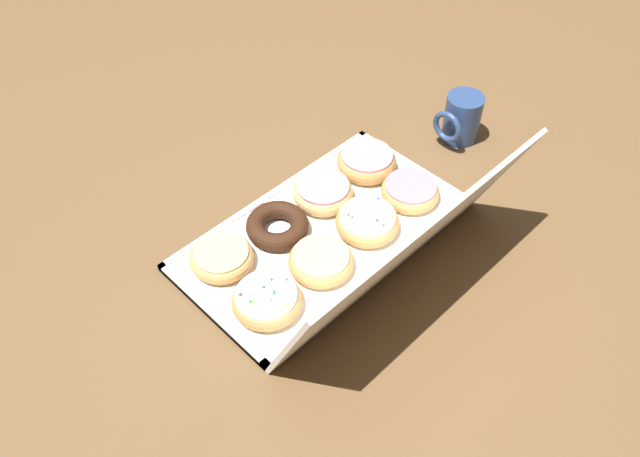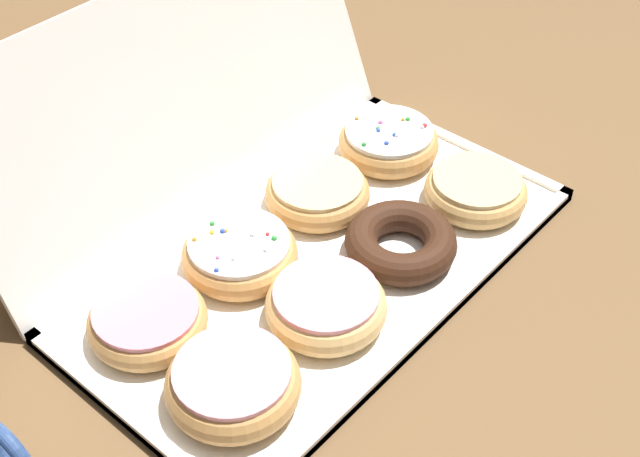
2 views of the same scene
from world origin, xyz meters
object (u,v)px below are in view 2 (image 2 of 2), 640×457
at_px(pink_frosted_donut_4, 147,320).
at_px(pink_frosted_donut_1, 326,305).
at_px(glazed_ring_donut_3, 476,190).
at_px(donut_box, 323,262).
at_px(sprinkle_donut_7, 389,142).
at_px(sprinkle_donut_5, 240,253).
at_px(chocolate_cake_ring_donut_2, 401,242).
at_px(pink_frosted_donut_0, 233,383).
at_px(glazed_ring_donut_6, 318,192).

bearing_deg(pink_frosted_donut_4, pink_frosted_donut_1, -42.93).
distance_m(pink_frosted_donut_1, glazed_ring_donut_3, 0.24).
height_order(donut_box, sprinkle_donut_7, sprinkle_donut_7).
distance_m(donut_box, sprinkle_donut_5, 0.09).
bearing_deg(pink_frosted_donut_1, chocolate_cake_ring_donut_2, 0.57).
relative_size(pink_frosted_donut_0, sprinkle_donut_7, 1.02).
xyz_separation_m(chocolate_cake_ring_donut_2, sprinkle_donut_5, (-0.12, 0.11, 0.00)).
height_order(pink_frosted_donut_0, sprinkle_donut_7, same).
relative_size(pink_frosted_donut_0, chocolate_cake_ring_donut_2, 1.04).
height_order(chocolate_cake_ring_donut_2, pink_frosted_donut_4, same).
xyz_separation_m(sprinkle_donut_5, glazed_ring_donut_6, (0.13, 0.01, -0.00)).
bearing_deg(sprinkle_donut_5, sprinkle_donut_7, 0.66).
height_order(chocolate_cake_ring_donut_2, glazed_ring_donut_6, glazed_ring_donut_6).
bearing_deg(pink_frosted_donut_0, glazed_ring_donut_6, 25.56).
relative_size(pink_frosted_donut_0, pink_frosted_donut_4, 1.06).
bearing_deg(donut_box, pink_frosted_donut_0, -162.95).
xyz_separation_m(glazed_ring_donut_3, pink_frosted_donut_4, (-0.36, 0.13, -0.00)).
bearing_deg(glazed_ring_donut_6, sprinkle_donut_7, -1.24).
bearing_deg(glazed_ring_donut_3, pink_frosted_donut_4, 160.97).
bearing_deg(glazed_ring_donut_3, sprinkle_donut_5, 153.21).
distance_m(pink_frosted_donut_1, sprinkle_donut_7, 0.27).
relative_size(glazed_ring_donut_6, sprinkle_donut_7, 0.98).
bearing_deg(chocolate_cake_ring_donut_2, pink_frosted_donut_1, -179.43).
bearing_deg(pink_frosted_donut_1, glazed_ring_donut_3, -2.55).
distance_m(glazed_ring_donut_3, sprinkle_donut_7, 0.13).
bearing_deg(sprinkle_donut_5, chocolate_cake_ring_donut_2, -42.12).
height_order(pink_frosted_donut_0, glazed_ring_donut_6, pink_frosted_donut_0).
xyz_separation_m(pink_frosted_donut_0, pink_frosted_donut_1, (0.12, 0.00, -0.00)).
bearing_deg(pink_frosted_donut_4, sprinkle_donut_7, 0.07).
bearing_deg(sprinkle_donut_5, pink_frosted_donut_4, 178.85).
height_order(pink_frosted_donut_0, chocolate_cake_ring_donut_2, pink_frosted_donut_0).
distance_m(pink_frosted_donut_0, pink_frosted_donut_1, 0.12).
distance_m(donut_box, chocolate_cake_ring_donut_2, 0.08).
relative_size(pink_frosted_donut_1, sprinkle_donut_7, 0.99).
relative_size(pink_frosted_donut_0, glazed_ring_donut_6, 1.04).
distance_m(sprinkle_donut_5, glazed_ring_donut_6, 0.13).
bearing_deg(chocolate_cake_ring_donut_2, sprinkle_donut_7, 41.99).
xyz_separation_m(pink_frosted_donut_0, glazed_ring_donut_6, (0.25, 0.12, -0.00)).
relative_size(pink_frosted_donut_0, pink_frosted_donut_1, 1.03).
relative_size(donut_box, chocolate_cake_ring_donut_2, 4.56).
bearing_deg(sprinkle_donut_7, pink_frosted_donut_4, -179.93).
xyz_separation_m(pink_frosted_donut_0, chocolate_cake_ring_donut_2, (0.24, 0.00, -0.00)).
distance_m(pink_frosted_donut_1, glazed_ring_donut_6, 0.17).
bearing_deg(chocolate_cake_ring_donut_2, glazed_ring_donut_6, 88.55).
bearing_deg(glazed_ring_donut_3, chocolate_cake_ring_donut_2, 174.38).
bearing_deg(glazed_ring_donut_6, sprinkle_donut_5, -177.47).
relative_size(glazed_ring_donut_3, glazed_ring_donut_6, 0.98).
bearing_deg(pink_frosted_donut_0, pink_frosted_donut_4, 89.67).
distance_m(pink_frosted_donut_0, pink_frosted_donut_4, 0.11).
xyz_separation_m(donut_box, sprinkle_donut_5, (-0.06, 0.06, 0.02)).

